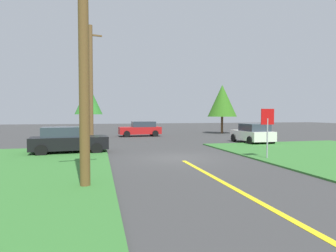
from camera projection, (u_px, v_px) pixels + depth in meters
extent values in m
plane|color=#393939|center=(178.00, 158.00, 15.29)|extent=(120.00, 120.00, 0.00)
cube|color=yellow|center=(260.00, 202.00, 7.53)|extent=(0.20, 14.00, 0.01)
cylinder|color=#9EA0A8|center=(267.00, 139.00, 14.76)|extent=(0.07, 0.07, 2.18)
cube|color=red|center=(268.00, 117.00, 14.71)|extent=(0.83, 0.14, 0.83)
cube|color=white|center=(252.00, 135.00, 23.36)|extent=(2.04, 3.94, 0.76)
cube|color=#2D3842|center=(254.00, 127.00, 22.99)|extent=(1.78, 2.18, 0.60)
cylinder|color=black|center=(234.00, 138.00, 24.42)|extent=(0.23, 0.68, 0.68)
cylinder|color=black|center=(254.00, 137.00, 24.90)|extent=(0.23, 0.68, 0.68)
cylinder|color=black|center=(250.00, 141.00, 21.84)|extent=(0.23, 0.68, 0.68)
cylinder|color=black|center=(272.00, 140.00, 22.33)|extent=(0.23, 0.68, 0.68)
cube|color=black|center=(70.00, 143.00, 17.16)|extent=(4.65, 2.34, 0.76)
cube|color=#2D3842|center=(64.00, 132.00, 17.02)|extent=(2.61, 1.93, 0.60)
cylinder|color=black|center=(94.00, 145.00, 18.57)|extent=(0.70, 0.28, 0.68)
cylinder|color=black|center=(97.00, 148.00, 16.76)|extent=(0.70, 0.28, 0.68)
cylinder|color=black|center=(44.00, 147.00, 17.58)|extent=(0.70, 0.28, 0.68)
cylinder|color=black|center=(41.00, 151.00, 15.77)|extent=(0.70, 0.28, 0.68)
cube|color=red|center=(140.00, 130.00, 30.63)|extent=(4.58, 1.96, 0.76)
cube|color=#2D3842|center=(143.00, 124.00, 30.71)|extent=(2.54, 1.67, 0.60)
cylinder|color=black|center=(127.00, 134.00, 29.38)|extent=(0.69, 0.25, 0.68)
cylinder|color=black|center=(125.00, 133.00, 31.06)|extent=(0.69, 0.25, 0.68)
cylinder|color=black|center=(155.00, 133.00, 30.22)|extent=(0.69, 0.25, 0.68)
cylinder|color=black|center=(152.00, 132.00, 31.91)|extent=(0.69, 0.25, 0.68)
cylinder|color=brown|center=(84.00, 55.00, 8.89)|extent=(0.33, 0.33, 8.54)
cylinder|color=brown|center=(91.00, 85.00, 21.91)|extent=(0.33, 0.33, 9.33)
cube|color=brown|center=(90.00, 35.00, 21.76)|extent=(1.79, 0.49, 0.12)
cylinder|color=brown|center=(89.00, 127.00, 27.47)|extent=(0.33, 0.33, 2.40)
cone|color=#2E7B28|center=(89.00, 99.00, 27.36)|extent=(2.67, 2.67, 2.93)
cylinder|color=brown|center=(222.00, 125.00, 35.42)|extent=(0.29, 0.29, 2.12)
cone|color=#306D19|center=(222.00, 101.00, 35.29)|extent=(3.64, 3.64, 4.01)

